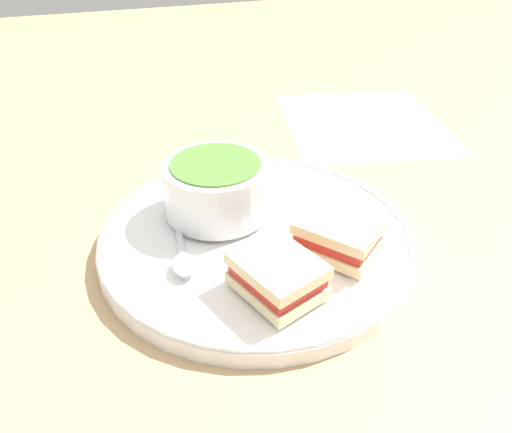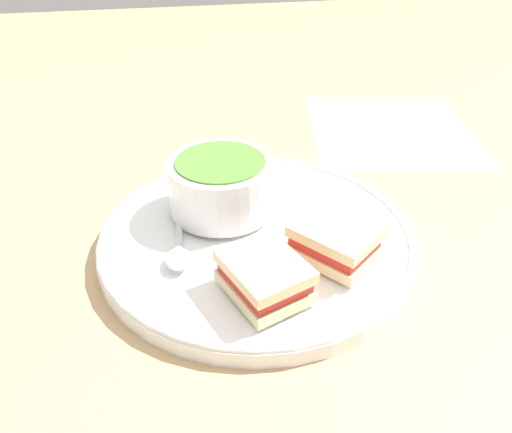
# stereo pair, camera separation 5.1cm
# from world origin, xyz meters

# --- Properties ---
(ground_plane) EXTENTS (2.40, 2.40, 0.00)m
(ground_plane) POSITION_xyz_m (0.00, 0.00, 0.00)
(ground_plane) COLOR tan
(plate) EXTENTS (0.33, 0.33, 0.02)m
(plate) POSITION_xyz_m (0.00, 0.00, 0.01)
(plate) COLOR white
(plate) RESTS_ON ground_plane
(soup_bowl) EXTENTS (0.11, 0.11, 0.06)m
(soup_bowl) POSITION_xyz_m (-0.03, 0.05, 0.05)
(soup_bowl) COLOR white
(soup_bowl) RESTS_ON plate
(spoon) EXTENTS (0.03, 0.12, 0.01)m
(spoon) POSITION_xyz_m (-0.08, -0.03, 0.02)
(spoon) COLOR silver
(spoon) RESTS_ON plate
(sandwich_half_near) EXTENTS (0.08, 0.09, 0.03)m
(sandwich_half_near) POSITION_xyz_m (-0.01, -0.09, 0.04)
(sandwich_half_near) COLOR beige
(sandwich_half_near) RESTS_ON plate
(sandwich_half_far) EXTENTS (0.09, 0.10, 0.03)m
(sandwich_half_far) POSITION_xyz_m (0.07, -0.06, 0.04)
(sandwich_half_far) COLOR beige
(sandwich_half_far) RESTS_ON plate
(menu_sheet) EXTENTS (0.29, 0.30, 0.00)m
(menu_sheet) POSITION_xyz_m (0.26, 0.25, 0.00)
(menu_sheet) COLOR white
(menu_sheet) RESTS_ON ground_plane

